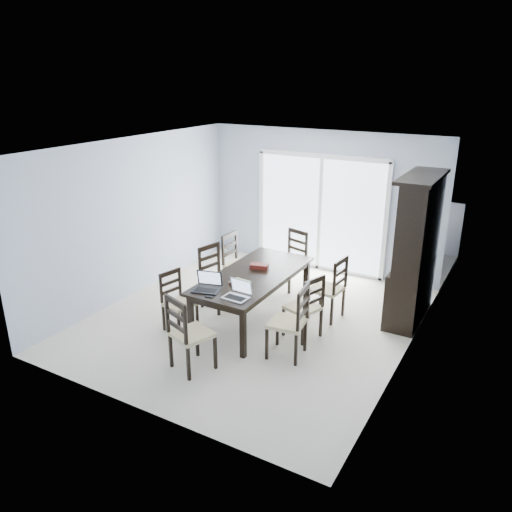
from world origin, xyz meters
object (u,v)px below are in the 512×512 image
(chair_right_mid, at_px, (308,301))
(china_hutch, at_px, (415,251))
(chair_end_far, at_px, (293,253))
(cell_phone, at_px, (209,297))
(chair_right_far, at_px, (333,282))
(laptop_dark, at_px, (206,287))
(chair_left_mid, at_px, (214,270))
(dining_table, at_px, (253,279))
(chair_left_far, at_px, (235,256))
(game_box, at_px, (259,266))
(hot_tub, at_px, (328,226))
(laptop_silver, at_px, (236,295))
(chair_end_near, at_px, (185,326))
(chair_left_near, at_px, (175,294))

(chair_right_mid, bearing_deg, china_hutch, -19.91)
(chair_end_far, relative_size, cell_phone, 11.11)
(chair_right_far, distance_m, laptop_dark, 1.95)
(chair_end_far, bearing_deg, chair_left_mid, 78.32)
(chair_right_far, height_order, chair_end_far, chair_end_far)
(chair_end_far, distance_m, laptop_dark, 2.33)
(dining_table, height_order, chair_end_far, chair_end_far)
(chair_left_far, distance_m, laptop_dark, 1.77)
(game_box, bearing_deg, chair_left_mid, -171.61)
(china_hutch, bearing_deg, hot_tub, 133.92)
(cell_phone, bearing_deg, chair_end_far, 81.19)
(chair_end_far, height_order, cell_phone, chair_end_far)
(dining_table, xyz_separation_m, laptop_silver, (0.23, -0.86, 0.13))
(laptop_silver, bearing_deg, chair_end_near, -106.64)
(chair_right_far, relative_size, chair_end_far, 0.99)
(china_hutch, xyz_separation_m, chair_end_far, (-2.08, 0.22, -0.46))
(chair_end_far, bearing_deg, dining_table, 108.86)
(cell_phone, bearing_deg, laptop_dark, 127.67)
(chair_left_near, distance_m, chair_end_near, 1.16)
(dining_table, bearing_deg, chair_end_far, 92.16)
(laptop_silver, distance_m, hot_tub, 4.56)
(chair_left_near, xyz_separation_m, chair_end_far, (0.79, 2.25, 0.08))
(chair_left_near, bearing_deg, laptop_dark, 96.20)
(chair_left_mid, xyz_separation_m, laptop_silver, (1.01, -0.98, 0.19))
(chair_left_near, relative_size, game_box, 3.70)
(china_hutch, xyz_separation_m, chair_end_near, (-2.06, -2.87, -0.45))
(chair_left_far, height_order, game_box, chair_left_far)
(chair_left_mid, distance_m, chair_end_near, 1.89)
(hot_tub, bearing_deg, chair_left_mid, -97.89)
(chair_right_far, distance_m, game_box, 1.13)
(dining_table, relative_size, laptop_dark, 5.37)
(laptop_dark, bearing_deg, chair_left_far, 93.85)
(chair_end_near, xyz_separation_m, cell_phone, (-0.06, 0.62, 0.13))
(dining_table, bearing_deg, laptop_dark, -106.23)
(chair_end_near, xyz_separation_m, game_box, (0.01, 1.85, 0.16))
(dining_table, relative_size, chair_end_far, 1.90)
(laptop_silver, xyz_separation_m, game_box, (-0.26, 1.09, -0.02))
(chair_end_near, bearing_deg, china_hutch, 73.87)
(chair_left_far, relative_size, laptop_silver, 3.36)
(chair_left_far, xyz_separation_m, laptop_dark, (0.57, -1.66, 0.19))
(chair_right_mid, xyz_separation_m, cell_phone, (-1.04, -0.87, 0.18))
(dining_table, bearing_deg, china_hutch, 31.71)
(dining_table, height_order, chair_right_far, chair_right_far)
(chair_end_far, relative_size, laptop_silver, 3.34)
(chair_end_far, height_order, laptop_silver, chair_end_far)
(dining_table, height_order, game_box, game_box)
(chair_end_near, bearing_deg, chair_left_near, 153.70)
(dining_table, relative_size, chair_left_near, 2.17)
(chair_end_near, bearing_deg, cell_phone, 115.09)
(chair_end_far, bearing_deg, cell_phone, 105.74)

